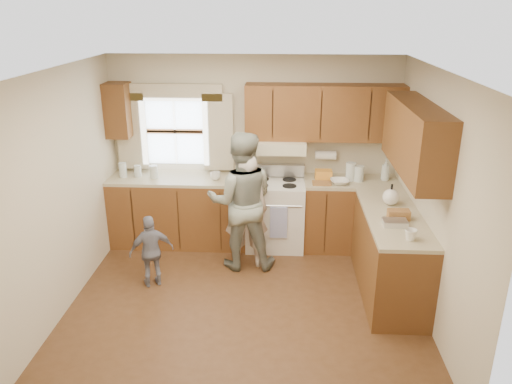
# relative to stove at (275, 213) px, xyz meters

# --- Properties ---
(room) EXTENTS (3.80, 3.80, 3.80)m
(room) POSITION_rel_stove_xyz_m (-0.30, -1.44, 0.78)
(room) COLOR #472B16
(room) RESTS_ON ground
(kitchen_fixtures) EXTENTS (3.80, 2.25, 2.15)m
(kitchen_fixtures) POSITION_rel_stove_xyz_m (0.31, -0.36, 0.37)
(kitchen_fixtures) COLOR #4D2810
(kitchen_fixtures) RESTS_ON ground
(stove) EXTENTS (0.76, 0.67, 1.07)m
(stove) POSITION_rel_stove_xyz_m (0.00, 0.00, 0.00)
(stove) COLOR silver
(stove) RESTS_ON ground
(woman_left) EXTENTS (0.56, 0.40, 1.46)m
(woman_left) POSITION_rel_stove_xyz_m (-0.35, -0.59, 0.27)
(woman_left) COLOR beige
(woman_left) RESTS_ON ground
(woman_right) EXTENTS (0.87, 0.70, 1.71)m
(woman_right) POSITION_rel_stove_xyz_m (-0.40, -0.59, 0.39)
(woman_right) COLOR #1F372D
(woman_right) RESTS_ON ground
(child) EXTENTS (0.55, 0.40, 0.87)m
(child) POSITION_rel_stove_xyz_m (-1.39, -1.12, -0.03)
(child) COLOR gray
(child) RESTS_ON ground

